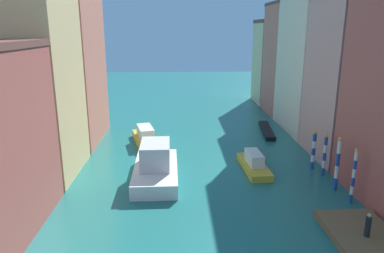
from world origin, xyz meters
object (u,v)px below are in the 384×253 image
Objects in this scene: mooring_pole_0 at (354,176)px; mooring_pole_1 at (337,163)px; vaporetto_white at (156,166)px; mooring_pole_3 at (314,149)px; mooring_pole_2 at (325,155)px; gondola_black at (267,130)px; motorboat_1 at (146,137)px; person_on_dock at (368,226)px; waterfront_dock at (362,236)px; motorboat_0 at (254,164)px.

mooring_pole_1 is at bearing 96.31° from mooring_pole_0.
mooring_pole_3 is at bearing 7.07° from vaporetto_white.
mooring_pole_2 is 15.62m from vaporetto_white.
mooring_pole_1 is at bearing -84.98° from gondola_black.
vaporetto_white is at bearing -133.19° from gondola_black.
mooring_pole_2 is 0.51× the size of motorboat_1.
person_on_dock reaches higher than motorboat_1.
mooring_pole_1 reaches higher than mooring_pole_2.
gondola_black is (13.82, 14.72, -0.94)m from vaporetto_white.
mooring_pole_1 reaches higher than waterfront_dock.
waterfront_dock is at bearing 88.43° from person_on_dock.
vaporetto_white is 1.39× the size of motorboat_0.
vaporetto_white reaches higher than waterfront_dock.
mooring_pole_0 is 7.26m from mooring_pole_3.
mooring_pole_0 is at bearing 73.65° from person_on_dock.
motorboat_0 is (-4.41, -12.91, 0.35)m from gondola_black.
mooring_pole_3 is at bearing 84.65° from person_on_dock.
gondola_black is at bearing 95.17° from mooring_pole_0.
vaporetto_white reaches higher than gondola_black.
motorboat_1 is at bearing 126.64° from person_on_dock.
mooring_pole_1 is at bearing -37.98° from motorboat_1.
motorboat_0 is (-5.97, 4.82, -1.78)m from mooring_pole_1.
person_on_dock is 0.19× the size of gondola_black.
mooring_pole_1 is at bearing -38.95° from motorboat_0.
mooring_pole_3 is (-0.38, 1.74, -0.06)m from mooring_pole_2.
motorboat_1 is (-11.23, 8.60, 0.16)m from motorboat_0.
mooring_pole_0 reaches higher than waterfront_dock.
mooring_pole_1 is at bearing 79.66° from waterfront_dock.
mooring_pole_3 is 19.09m from motorboat_1.
mooring_pole_1 is 0.52× the size of vaporetto_white.
waterfront_dock is 1.58× the size of mooring_pole_3.
mooring_pole_0 is 9.64m from motorboat_0.
motorboat_0 reaches higher than gondola_black.
vaporetto_white is (-14.03, 10.41, 0.94)m from waterfront_dock.
mooring_pole_0 reaches higher than mooring_pole_2.
mooring_pole_3 is (1.20, 12.76, 0.72)m from person_on_dock.
waterfront_dock is 1.52× the size of mooring_pole_2.
mooring_pole_3 reaches higher than motorboat_1.
waterfront_dock is 0.78× the size of motorboat_1.
waterfront_dock is 3.82× the size of person_on_dock.
mooring_pole_1 is (-0.26, 2.34, 0.09)m from mooring_pole_0.
mooring_pole_2 reaches higher than motorboat_1.
mooring_pole_2 reaches higher than waterfront_dock.
mooring_pole_2 is (1.58, 11.03, 0.78)m from person_on_dock.
motorboat_1 reaches higher than motorboat_0.
mooring_pole_2 is at bearing 90.47° from mooring_pole_0.
mooring_pole_1 is 21.88m from motorboat_1.
mooring_pole_2 reaches higher than gondola_black.
person_on_dock reaches higher than gondola_black.
mooring_pole_0 is at bearing -86.65° from mooring_pole_3.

